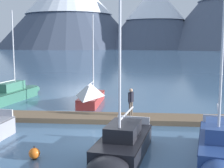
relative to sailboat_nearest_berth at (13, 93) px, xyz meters
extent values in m
plane|color=#426689|center=(8.71, -9.88, -0.59)|extent=(700.00, 700.00, 0.00)
cone|color=#424C60|center=(-41.12, 184.51, 25.36)|extent=(95.43, 95.43, 51.91)
cone|color=#424C60|center=(15.67, 173.71, 18.42)|extent=(63.80, 63.80, 38.03)
cone|color=white|center=(15.67, 173.71, 27.15)|extent=(36.43, 36.43, 20.68)
cube|color=brown|center=(8.71, -5.88, -0.44)|extent=(21.49, 2.52, 0.30)
cylinder|color=#38383D|center=(8.73, -6.75, -0.47)|extent=(20.59, 0.72, 0.24)
cylinder|color=#38383D|center=(8.69, -5.01, -0.47)|extent=(20.59, 0.72, 0.24)
cube|color=#336B56|center=(-0.09, -0.61, -0.16)|extent=(2.71, 6.44, 0.87)
ellipsoid|color=#336B56|center=(0.42, 2.85, -0.16)|extent=(1.84, 2.34, 0.83)
cube|color=#163027|center=(-0.09, -0.61, 0.24)|extent=(2.73, 6.32, 0.06)
cylinder|color=silver|center=(0.05, 0.33, 3.51)|extent=(0.10, 0.10, 6.47)
cylinder|color=silver|center=(-0.24, -1.60, 1.04)|extent=(0.65, 3.86, 0.08)
cube|color=#3A7560|center=(-0.07, -0.46, 0.62)|extent=(1.67, 2.96, 0.69)
cube|color=#B2332D|center=(6.77, -0.95, -0.23)|extent=(1.40, 5.04, 0.72)
ellipsoid|color=#B2332D|center=(6.78, 1.81, -0.23)|extent=(1.18, 1.36, 0.69)
cube|color=#501614|center=(6.77, -0.95, 0.09)|extent=(1.44, 4.94, 0.06)
cylinder|color=silver|center=(6.77, 0.01, 3.22)|extent=(0.10, 0.10, 6.19)
cylinder|color=silver|center=(6.76, -1.23, 1.04)|extent=(0.09, 2.48, 0.08)
pyramid|color=silver|center=(6.76, -1.33, 0.62)|extent=(1.65, 4.04, 0.98)
cube|color=black|center=(10.09, -11.71, -0.17)|extent=(2.42, 4.65, 0.85)
cube|color=black|center=(10.09, -11.71, 0.21)|extent=(2.44, 4.57, 0.06)
cylinder|color=silver|center=(9.97, -12.46, 3.74)|extent=(0.10, 0.10, 6.98)
cylinder|color=silver|center=(10.17, -11.14, 1.13)|extent=(0.48, 2.65, 0.08)
cube|color=black|center=(10.07, -11.82, 0.54)|extent=(1.52, 2.16, 0.58)
cube|color=silver|center=(10.41, -9.60, 0.43)|extent=(1.59, 0.34, 0.36)
cube|color=navy|center=(14.00, -11.54, -0.14)|extent=(2.35, 5.16, 0.91)
cube|color=#121D39|center=(14.00, -11.54, 0.28)|extent=(2.37, 5.07, 0.06)
cylinder|color=silver|center=(13.87, -12.20, 4.29)|extent=(0.10, 0.10, 7.94)
cylinder|color=silver|center=(14.12, -10.92, 1.32)|extent=(0.57, 2.59, 0.08)
cube|color=#2F4A8A|center=(13.97, -11.66, 0.62)|extent=(1.41, 2.39, 0.60)
cube|color=silver|center=(14.45, -9.18, 0.50)|extent=(1.28, 0.34, 0.36)
cylinder|color=brown|center=(10.13, -5.55, 0.14)|extent=(0.14, 0.14, 0.86)
cylinder|color=brown|center=(10.04, -5.79, 0.14)|extent=(0.14, 0.14, 0.86)
cube|color=black|center=(10.08, -5.67, 0.87)|extent=(0.34, 0.43, 0.60)
sphere|color=tan|center=(10.08, -5.67, 1.29)|extent=(0.22, 0.22, 0.22)
cylinder|color=black|center=(10.17, -5.43, 0.80)|extent=(0.09, 0.09, 0.62)
cylinder|color=black|center=(10.00, -5.90, 0.80)|extent=(0.09, 0.09, 0.62)
sphere|color=orange|center=(6.42, -12.51, -0.36)|extent=(0.47, 0.47, 0.47)
cylinder|color=#262628|center=(6.42, -12.51, -0.08)|extent=(0.06, 0.06, 0.08)
camera|label=1|loc=(11.01, -24.58, 4.28)|focal=50.24mm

